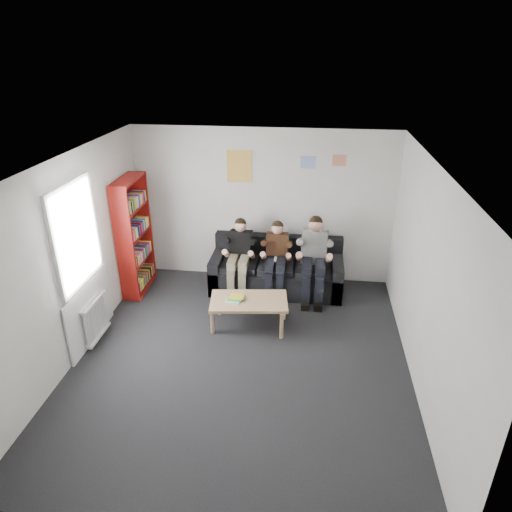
# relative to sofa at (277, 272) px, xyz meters

# --- Properties ---
(room_shell) EXTENTS (5.00, 5.00, 5.00)m
(room_shell) POSITION_rel_sofa_xyz_m (-0.30, -2.07, 1.04)
(room_shell) COLOR black
(room_shell) RESTS_ON ground
(sofa) EXTENTS (2.25, 0.92, 0.87)m
(sofa) POSITION_rel_sofa_xyz_m (0.00, 0.00, 0.00)
(sofa) COLOR black
(sofa) RESTS_ON ground
(bookshelf) EXTENTS (0.30, 0.90, 1.99)m
(bookshelf) POSITION_rel_sofa_xyz_m (-2.38, -0.33, 0.68)
(bookshelf) COLOR maroon
(bookshelf) RESTS_ON ground
(coffee_table) EXTENTS (1.14, 0.63, 0.46)m
(coffee_table) POSITION_rel_sofa_xyz_m (-0.31, -1.25, 0.09)
(coffee_table) COLOR tan
(coffee_table) RESTS_ON ground
(game_cases) EXTENTS (0.26, 0.23, 0.05)m
(game_cases) POSITION_rel_sofa_xyz_m (-0.52, -1.28, 0.17)
(game_cases) COLOR silver
(game_cases) RESTS_ON coffee_table
(person_left) EXTENTS (0.38, 0.81, 1.28)m
(person_left) POSITION_rel_sofa_xyz_m (-0.63, -0.20, 0.34)
(person_left) COLOR black
(person_left) RESTS_ON sofa
(person_middle) EXTENTS (0.37, 0.79, 1.27)m
(person_middle) POSITION_rel_sofa_xyz_m (-0.00, -0.20, 0.33)
(person_middle) COLOR #472817
(person_middle) RESTS_ON sofa
(person_right) EXTENTS (0.42, 0.91, 1.38)m
(person_right) POSITION_rel_sofa_xyz_m (0.63, -0.21, 0.37)
(person_right) COLOR silver
(person_right) RESTS_ON sofa
(radiator) EXTENTS (0.10, 0.64, 0.60)m
(radiator) POSITION_rel_sofa_xyz_m (-2.45, -1.87, 0.04)
(radiator) COLOR white
(radiator) RESTS_ON ground
(window) EXTENTS (0.05, 1.30, 2.36)m
(window) POSITION_rel_sofa_xyz_m (-2.53, -1.87, 0.72)
(window) COLOR white
(window) RESTS_ON room_shell
(poster_large) EXTENTS (0.42, 0.01, 0.55)m
(poster_large) POSITION_rel_sofa_xyz_m (-0.70, 0.41, 1.74)
(poster_large) COLOR #DBDB4D
(poster_large) RESTS_ON room_shell
(poster_blue) EXTENTS (0.25, 0.01, 0.20)m
(poster_blue) POSITION_rel_sofa_xyz_m (0.45, 0.41, 1.84)
(poster_blue) COLOR #406FDC
(poster_blue) RESTS_ON room_shell
(poster_pink) EXTENTS (0.22, 0.01, 0.18)m
(poster_pink) POSITION_rel_sofa_xyz_m (0.95, 0.41, 1.89)
(poster_pink) COLOR #BF3B70
(poster_pink) RESTS_ON room_shell
(poster_sign) EXTENTS (0.20, 0.01, 0.14)m
(poster_sign) POSITION_rel_sofa_xyz_m (-1.30, 0.41, 1.94)
(poster_sign) COLOR white
(poster_sign) RESTS_ON room_shell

